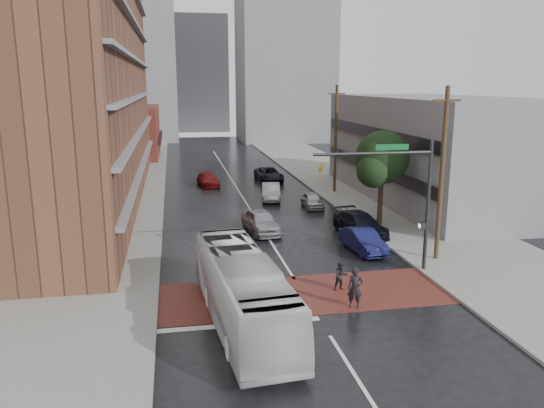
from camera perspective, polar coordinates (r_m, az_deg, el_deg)
ground at (r=25.98m, az=3.69°, el=-10.07°), size 160.00×160.00×0.00m
crosswalk at (r=26.43m, az=3.42°, el=-9.64°), size 14.00×5.00×0.02m
sidewalk_west at (r=49.51m, az=-16.72°, el=0.61°), size 9.00×90.00×0.15m
sidewalk_east at (r=52.23m, az=9.22°, el=1.61°), size 9.00×90.00×0.15m
apartment_block at (r=48.00m, az=-21.05°, el=16.68°), size 10.00×44.00×28.00m
storefront_west at (r=77.69m, az=-15.09°, el=7.53°), size 8.00×16.00×7.00m
building_east at (r=49.01m, az=16.93°, el=5.73°), size 11.00×26.00×9.00m
distant_tower_west at (r=101.66m, az=-15.67°, el=15.72°), size 18.00×16.00×32.00m
distant_tower_east at (r=97.57m, az=1.36°, el=17.49°), size 16.00×14.00×36.00m
distant_tower_center at (r=118.34m, az=-7.89°, el=13.65°), size 12.00×10.00×24.00m
street_tree at (r=38.46m, az=11.76°, el=4.55°), size 4.20×4.10×6.90m
signal_mast at (r=28.78m, az=13.96°, el=1.70°), size 6.50×0.30×7.20m
utility_pole_near at (r=31.34m, az=17.80°, el=3.11°), size 1.60×0.26×10.00m
utility_pole_far at (r=49.69m, az=6.87°, el=7.02°), size 1.60×0.26×10.00m
transit_bus at (r=22.83m, az=-3.18°, el=-9.26°), size 3.50×11.12×3.05m
pedestrian_a at (r=24.83m, az=8.94°, el=-8.93°), size 0.81×0.65×1.92m
pedestrian_b at (r=26.83m, az=7.42°, el=-7.72°), size 0.74×0.59×1.47m
car_travel_a at (r=36.59m, az=-1.20°, el=-1.89°), size 2.51×4.91×1.60m
car_travel_b at (r=46.90m, az=-0.12°, el=1.32°), size 2.21×4.63×1.47m
car_travel_c at (r=53.90m, az=-6.90°, el=2.64°), size 2.36×4.60×1.28m
suv_travel at (r=56.09m, az=-0.34°, el=3.21°), size 2.66×5.30×1.44m
car_parked_near at (r=33.01m, az=9.76°, el=-3.90°), size 1.95×4.41×1.41m
car_parked_mid at (r=36.59m, az=9.45°, el=-2.13°), size 2.99×5.51×1.52m
car_parked_far at (r=44.25m, az=4.35°, el=0.42°), size 1.51×3.62×1.22m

